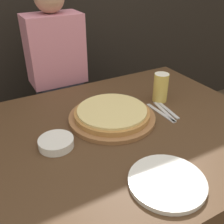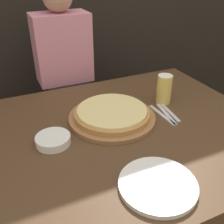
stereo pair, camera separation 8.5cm
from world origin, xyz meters
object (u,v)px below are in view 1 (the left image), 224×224
object	(u,v)px
pizza_on_board	(112,115)
side_bowl	(56,143)
spoon	(168,110)
beer_glass	(161,86)
dinner_knife	(164,112)
dinner_plate	(167,182)
diner_person	(60,92)
fork	(160,113)

from	to	relation	value
pizza_on_board	side_bowl	world-z (taller)	pizza_on_board
spoon	side_bowl	bearing A→B (deg)	-179.38
beer_glass	dinner_knife	size ratio (longest dim) A/B	0.74
dinner_plate	diner_person	xyz separation A→B (m)	(-0.03, 1.07, -0.11)
dinner_plate	dinner_knife	distance (m)	0.49
pizza_on_board	beer_glass	xyz separation A→B (m)	(0.32, 0.05, 0.06)
spoon	pizza_on_board	bearing A→B (deg)	166.70
side_bowl	diner_person	distance (m)	0.74
pizza_on_board	spoon	bearing A→B (deg)	-13.30
beer_glass	dinner_plate	xyz separation A→B (m)	(-0.36, -0.51, -0.07)
dinner_plate	pizza_on_board	bearing A→B (deg)	85.29
dinner_knife	fork	bearing A→B (deg)	180.00
dinner_plate	spoon	distance (m)	0.51
pizza_on_board	fork	size ratio (longest dim) A/B	2.00
side_bowl	spoon	distance (m)	0.59
side_bowl	fork	bearing A→B (deg)	0.67
beer_glass	side_bowl	world-z (taller)	beer_glass
side_bowl	dinner_knife	world-z (taller)	side_bowl
dinner_plate	side_bowl	size ratio (longest dim) A/B	1.85
side_bowl	diner_person	world-z (taller)	diner_person
dinner_knife	pizza_on_board	bearing A→B (deg)	165.50
pizza_on_board	beer_glass	distance (m)	0.33
dinner_knife	spoon	xyz separation A→B (m)	(0.02, 0.00, 0.00)
pizza_on_board	dinner_plate	bearing A→B (deg)	-94.71
dinner_knife	spoon	size ratio (longest dim) A/B	1.17
pizza_on_board	beer_glass	bearing A→B (deg)	8.28
pizza_on_board	side_bowl	bearing A→B (deg)	-166.11
dinner_knife	diner_person	bearing A→B (deg)	115.84
beer_glass	spoon	size ratio (longest dim) A/B	0.87
fork	spoon	distance (m)	0.05
beer_glass	fork	distance (m)	0.16
side_bowl	spoon	bearing A→B (deg)	0.62
beer_glass	side_bowl	xyz separation A→B (m)	(-0.63, -0.12, -0.07)
beer_glass	side_bowl	distance (m)	0.64
beer_glass	side_bowl	bearing A→B (deg)	-168.98
diner_person	fork	bearing A→B (deg)	-65.89
fork	diner_person	bearing A→B (deg)	114.11
dinner_knife	spoon	bearing A→B (deg)	0.00
dinner_plate	dinner_knife	bearing A→B (deg)	52.24
spoon	diner_person	distance (m)	0.77
diner_person	dinner_plate	bearing A→B (deg)	-88.61
dinner_plate	fork	size ratio (longest dim) A/B	1.29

